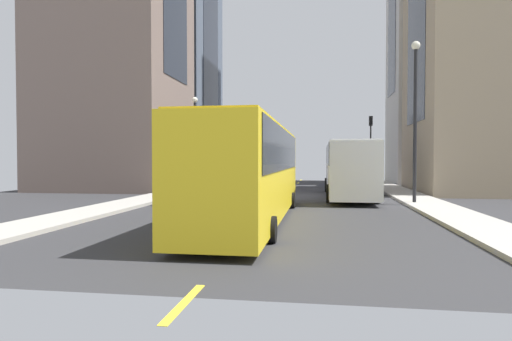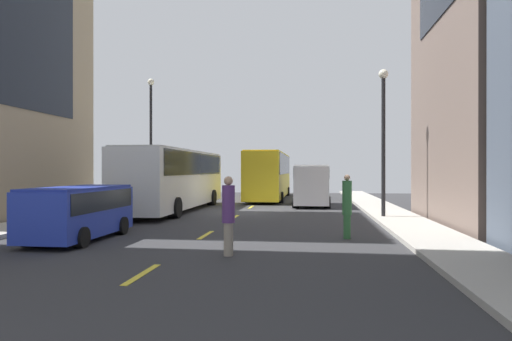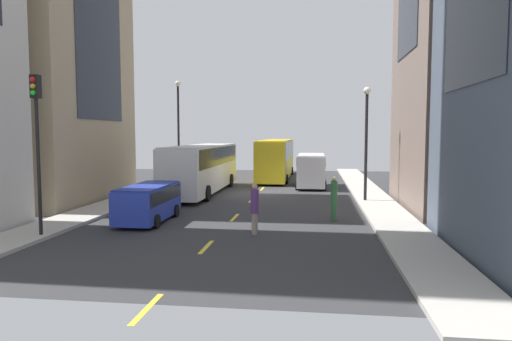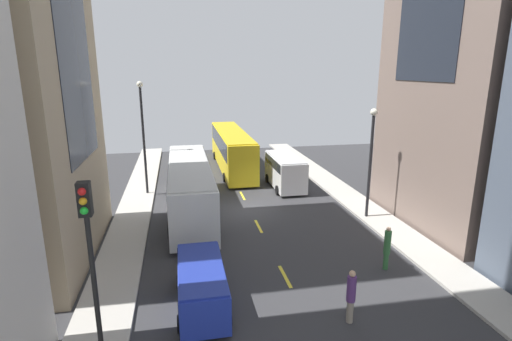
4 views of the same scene
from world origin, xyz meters
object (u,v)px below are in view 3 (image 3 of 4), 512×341
object	(u,v)px
city_bus_white	(203,164)
pedestrian_waiting_curb	(255,207)
pedestrian_crossing_near	(334,197)
delivery_van_white	(311,168)
car_blue_0	(148,200)
traffic_light_near_corner	(37,125)
streetcar_yellow	(276,156)

from	to	relation	value
city_bus_white	pedestrian_waiting_curb	bearing A→B (deg)	-67.30
pedestrian_crossing_near	pedestrian_waiting_curb	bearing A→B (deg)	41.30
delivery_van_white	car_blue_0	distance (m)	16.75
car_blue_0	pedestrian_waiting_curb	xyz separation A→B (m)	(5.33, -2.10, 0.11)
delivery_van_white	pedestrian_waiting_curb	bearing A→B (deg)	-97.24
traffic_light_near_corner	pedestrian_waiting_curb	bearing A→B (deg)	11.96
streetcar_yellow	pedestrian_crossing_near	world-z (taller)	streetcar_yellow
streetcar_yellow	pedestrian_crossing_near	size ratio (longest dim) A/B	6.58
streetcar_yellow	pedestrian_waiting_curb	distance (m)	24.08
delivery_van_white	pedestrian_waiting_curb	size ratio (longest dim) A/B	2.57
streetcar_yellow	city_bus_white	bearing A→B (deg)	-110.93
delivery_van_white	car_blue_0	bearing A→B (deg)	-116.62
city_bus_white	traffic_light_near_corner	size ratio (longest dim) A/B	2.04
streetcar_yellow	traffic_light_near_corner	distance (m)	26.90
streetcar_yellow	delivery_van_white	distance (m)	7.72
city_bus_white	delivery_van_white	distance (m)	8.65
city_bus_white	pedestrian_crossing_near	bearing A→B (deg)	-47.21
delivery_van_white	pedestrian_crossing_near	distance (m)	13.70
streetcar_yellow	pedestrian_waiting_curb	bearing A→B (deg)	-87.36
pedestrian_waiting_curb	traffic_light_near_corner	bearing A→B (deg)	-75.34
pedestrian_crossing_near	traffic_light_near_corner	bearing A→B (deg)	19.67
pedestrian_crossing_near	city_bus_white	bearing A→B (deg)	-51.43
traffic_light_near_corner	city_bus_white	bearing A→B (deg)	78.52
city_bus_white	car_blue_0	xyz separation A→B (m)	(0.05, -10.76, -0.99)
car_blue_0	pedestrian_crossing_near	xyz separation A→B (m)	(8.69, 1.32, 0.11)
pedestrian_waiting_curb	traffic_light_near_corner	xyz separation A→B (m)	(-8.35, -1.77, 3.35)
pedestrian_waiting_curb	delivery_van_white	bearing A→B (deg)	175.46
delivery_van_white	traffic_light_near_corner	distance (m)	21.77
car_blue_0	pedestrian_crossing_near	distance (m)	8.79
pedestrian_waiting_curb	pedestrian_crossing_near	size ratio (longest dim) A/B	0.99
delivery_van_white	pedestrian_crossing_near	size ratio (longest dim) A/B	2.56
streetcar_yellow	pedestrian_waiting_curb	world-z (taller)	streetcar_yellow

